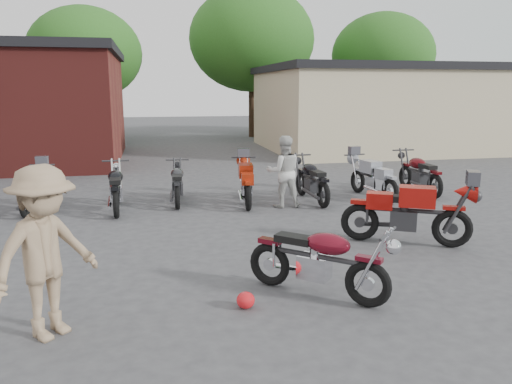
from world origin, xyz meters
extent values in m
plane|color=#3A3A3D|center=(0.00, 0.00, 0.00)|extent=(90.00, 90.00, 0.00)
cube|color=tan|center=(8.50, 15.00, 1.75)|extent=(10.00, 8.00, 3.50)
ellipsoid|color=red|center=(-0.72, -0.78, 0.11)|extent=(0.31, 0.31, 0.22)
imported|color=beige|center=(1.20, 4.53, 0.84)|extent=(0.86, 0.69, 1.68)
imported|color=#997D5F|center=(-2.99, -1.02, 0.97)|extent=(1.40, 1.40, 1.95)
camera|label=1|loc=(-1.82, -6.58, 2.73)|focal=35.00mm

